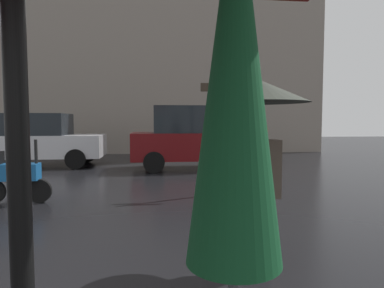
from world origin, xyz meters
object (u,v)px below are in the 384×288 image
(pedestrian_with_umbrella, at_px, (258,117))
(parked_scooter, at_px, (13,175))
(parked_car_left, at_px, (192,138))
(parked_car_right, at_px, (37,139))
(street_signpost, at_px, (225,114))
(folded_patio_umbrella_near, at_px, (235,115))

(pedestrian_with_umbrella, height_order, parked_scooter, pedestrian_with_umbrella)
(parked_car_left, xyz_separation_m, parked_car_right, (-5.34, 1.19, -0.09))
(pedestrian_with_umbrella, xyz_separation_m, street_signpost, (0.41, 3.70, 0.10))
(folded_patio_umbrella_near, height_order, pedestrian_with_umbrella, folded_patio_umbrella_near)
(parked_car_right, bearing_deg, folded_patio_umbrella_near, 115.38)
(folded_patio_umbrella_near, xyz_separation_m, parked_scooter, (-2.98, 5.70, -1.06))
(parked_scooter, relative_size, parked_car_right, 0.30)
(street_signpost, bearing_deg, folded_patio_umbrella_near, -101.53)
(parked_car_left, relative_size, parked_car_right, 0.94)
(parked_scooter, relative_size, street_signpost, 0.46)
(parked_scooter, xyz_separation_m, parked_car_left, (3.95, 4.34, 0.48))
(parked_scooter, distance_m, street_signpost, 4.40)
(street_signpost, bearing_deg, parked_car_left, 93.88)
(folded_patio_umbrella_near, distance_m, street_signpost, 6.22)
(folded_patio_umbrella_near, height_order, parked_car_right, folded_patio_umbrella_near)
(street_signpost, bearing_deg, parked_car_right, 137.52)
(pedestrian_with_umbrella, relative_size, parked_car_right, 0.46)
(parked_scooter, xyz_separation_m, street_signpost, (4.22, 0.40, 1.19))
(pedestrian_with_umbrella, distance_m, parked_scooter, 5.15)
(folded_patio_umbrella_near, xyz_separation_m, pedestrian_with_umbrella, (0.83, 2.40, 0.03))
(parked_scooter, bearing_deg, pedestrian_with_umbrella, -18.22)
(folded_patio_umbrella_near, height_order, parked_car_left, folded_patio_umbrella_near)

